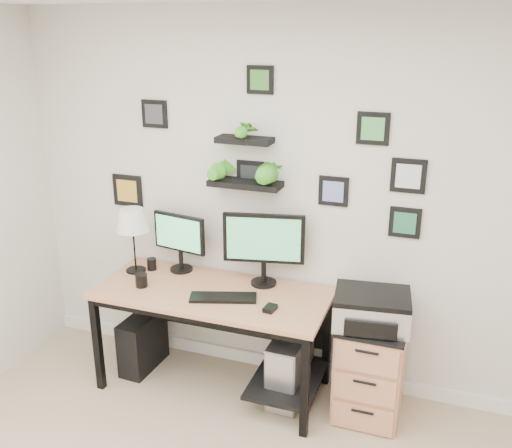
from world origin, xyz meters
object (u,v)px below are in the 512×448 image
at_px(pc_tower_black, 143,342).
at_px(pc_tower_grey, 290,367).
at_px(monitor_left, 179,238).
at_px(monitor_right, 264,243).
at_px(mug, 141,280).
at_px(printer, 372,309).
at_px(file_cabinet, 371,367).
at_px(table_lamp, 132,222).
at_px(desk, 219,306).

relative_size(pc_tower_black, pc_tower_grey, 0.87).
xyz_separation_m(monitor_left, pc_tower_grey, (0.90, -0.18, -0.77)).
bearing_deg(pc_tower_black, monitor_right, 14.75).
relative_size(monitor_left, pc_tower_grey, 0.90).
xyz_separation_m(monitor_left, pc_tower_black, (-0.24, -0.20, -0.80)).
distance_m(monitor_left, monitor_right, 0.65).
bearing_deg(mug, printer, 5.39).
bearing_deg(pc_tower_black, mug, -47.10).
distance_m(monitor_right, printer, 0.84).
distance_m(pc_tower_black, file_cabinet, 1.70).
relative_size(table_lamp, mug, 5.15).
distance_m(monitor_right, table_lamp, 0.97).
relative_size(mug, pc_tower_black, 0.22).
bearing_deg(file_cabinet, table_lamp, 179.10).
bearing_deg(printer, table_lamp, 177.77).
bearing_deg(desk, pc_tower_grey, 2.40).
relative_size(mug, printer, 0.18).
distance_m(pc_tower_grey, file_cabinet, 0.55).
bearing_deg(printer, pc_tower_grey, 179.64).
bearing_deg(pc_tower_grey, printer, -0.36).
relative_size(monitor_right, printer, 1.08).
distance_m(monitor_left, pc_tower_black, 0.86).
distance_m(pc_tower_black, pc_tower_grey, 1.15).
bearing_deg(desk, monitor_right, 35.27).
bearing_deg(mug, monitor_left, 68.15).
xyz_separation_m(table_lamp, printer, (1.74, -0.07, -0.36)).
height_order(monitor_right, mug, monitor_right).
xyz_separation_m(desk, monitor_right, (0.26, 0.19, 0.43)).
height_order(monitor_left, pc_tower_black, monitor_left).
bearing_deg(pc_tower_grey, table_lamp, 176.96).
bearing_deg(monitor_left, mug, -111.85).
relative_size(table_lamp, pc_tower_black, 1.15).
relative_size(desk, printer, 3.14).
relative_size(monitor_left, file_cabinet, 0.65).
bearing_deg(monitor_right, file_cabinet, -9.13).
distance_m(monitor_right, file_cabinet, 1.08).
bearing_deg(pc_tower_black, printer, 3.75).
xyz_separation_m(desk, file_cabinet, (1.06, 0.06, -0.29)).
xyz_separation_m(monitor_right, pc_tower_grey, (0.25, -0.16, -0.82)).
bearing_deg(desk, monitor_left, 152.20).
height_order(desk, pc_tower_grey, desk).
distance_m(desk, pc_tower_black, 0.76).
bearing_deg(monitor_right, desk, -144.73).
bearing_deg(table_lamp, monitor_left, 21.16).
bearing_deg(table_lamp, desk, -7.02).
height_order(pc_tower_black, pc_tower_grey, pc_tower_grey).
height_order(table_lamp, pc_tower_grey, table_lamp).
bearing_deg(file_cabinet, printer, -113.68).
height_order(monitor_left, printer, monitor_left).
xyz_separation_m(desk, table_lamp, (-0.70, 0.09, 0.51)).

